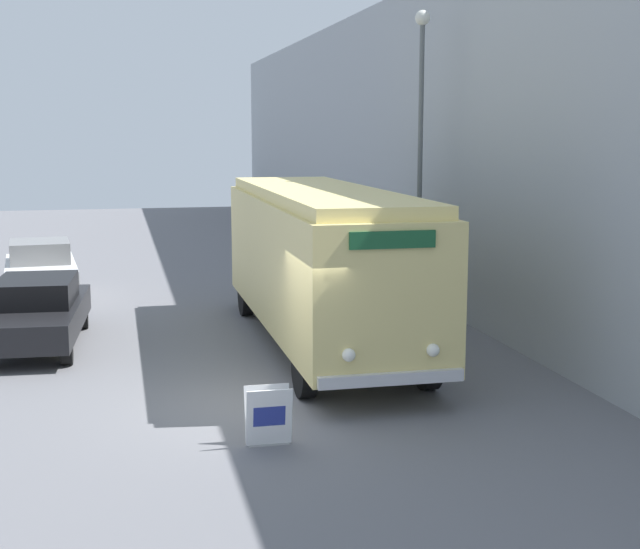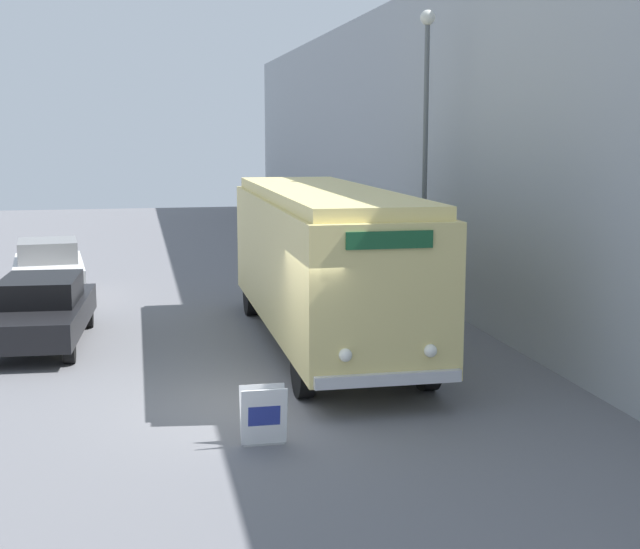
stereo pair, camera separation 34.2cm
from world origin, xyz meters
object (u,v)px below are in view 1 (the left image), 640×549
(streetlamp, at_px, (421,126))
(parked_car_mid, at_px, (41,270))
(sign_board, at_px, (268,417))
(parked_car_near, at_px, (37,311))
(vintage_bus, at_px, (321,258))

(streetlamp, relative_size, parked_car_mid, 1.75)
(sign_board, height_order, parked_car_near, parked_car_near)
(streetlamp, xyz_separation_m, parked_car_near, (-8.99, -0.94, -3.96))
(vintage_bus, distance_m, parked_car_near, 6.26)
(vintage_bus, xyz_separation_m, sign_board, (-2.14, -5.80, -1.51))
(vintage_bus, xyz_separation_m, parked_car_mid, (-6.33, 6.96, -1.11))
(vintage_bus, bearing_deg, parked_car_near, 167.19)
(streetlamp, height_order, parked_car_mid, streetlamp)
(parked_car_near, bearing_deg, streetlamp, 9.50)
(sign_board, relative_size, parked_car_near, 0.18)
(vintage_bus, distance_m, parked_car_mid, 9.47)
(parked_car_near, distance_m, parked_car_mid, 5.60)
(vintage_bus, bearing_deg, parked_car_mid, 132.30)
(parked_car_near, height_order, parked_car_mid, parked_car_mid)
(sign_board, bearing_deg, parked_car_mid, 108.19)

